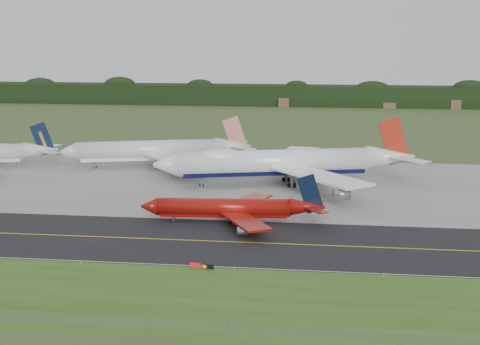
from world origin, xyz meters
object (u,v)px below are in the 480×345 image
at_px(jet_ba_747, 284,162).
at_px(taxiway_sign, 202,266).
at_px(jet_red_737, 234,208).
at_px(jet_star_tail, 158,151).

relative_size(jet_ba_747, taxiway_sign, 16.60).
xyz_separation_m(jet_red_737, taxiway_sign, (-1.34, -33.83, -2.10)).
bearing_deg(jet_star_tail, jet_ba_747, -26.58).
bearing_deg(taxiway_sign, jet_star_tail, 108.51).
height_order(jet_red_737, taxiway_sign, jet_red_737).
distance_m(jet_red_737, jet_star_tail, 69.84).
bearing_deg(jet_red_737, jet_star_tail, 118.41).
xyz_separation_m(jet_ba_747, jet_star_tail, (-42.25, 21.14, -1.11)).
height_order(jet_ba_747, taxiway_sign, jet_ba_747).
xyz_separation_m(jet_star_tail, taxiway_sign, (31.87, -95.22, -4.36)).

